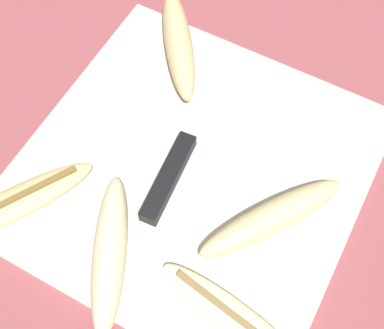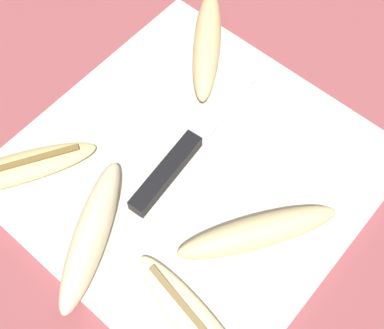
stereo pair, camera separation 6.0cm
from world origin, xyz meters
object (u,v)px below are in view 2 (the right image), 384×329
Objects in this scene: banana_ripe_center at (258,232)px; banana_spotted_left at (15,169)px; banana_bright_far at (198,325)px; banana_pale_long at (91,234)px; banana_mellow_near at (207,43)px; knife at (176,162)px.

banana_spotted_left is (-0.25, -0.12, -0.01)m from banana_ripe_center.
banana_bright_far is 1.02× the size of banana_spotted_left.
banana_pale_long is 1.03× the size of banana_mellow_near.
banana_ripe_center is 0.17m from banana_pale_long.
banana_ripe_center is 0.98× the size of banana_pale_long.
banana_pale_long is at bearing 0.11° from banana_spotted_left.
banana_spotted_left is at bearing -179.89° from banana_pale_long.
banana_ripe_center is at bearing 41.75° from banana_pale_long.
banana_mellow_near is (-0.07, 0.27, -0.00)m from banana_pale_long.
banana_bright_far reaches higher than knife.
banana_pale_long is (0.12, 0.00, 0.01)m from banana_spotted_left.
banana_bright_far is 0.35m from banana_mellow_near.
banana_spotted_left is at bearing -100.42° from banana_mellow_near.
banana_ripe_center is 0.28m from banana_spotted_left.
banana_ripe_center is 1.01× the size of banana_mellow_near.
knife is 1.28× the size of banana_spotted_left.
banana_pale_long is (-0.01, -0.13, 0.01)m from knife.
banana_mellow_near is at bearing 112.52° from knife.
banana_spotted_left is at bearing -155.47° from banana_ripe_center.
banana_mellow_near is at bearing 79.58° from banana_spotted_left.
banana_bright_far is 1.12× the size of banana_mellow_near.
banana_spotted_left reaches higher than banana_bright_far.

